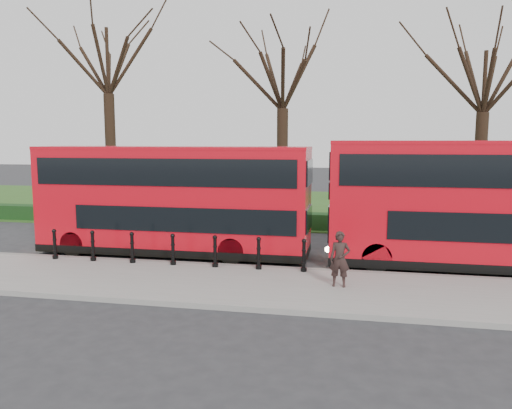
% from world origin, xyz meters
% --- Properties ---
extents(ground, '(120.00, 120.00, 0.00)m').
position_xyz_m(ground, '(0.00, 0.00, 0.00)').
color(ground, '#28282B').
rests_on(ground, ground).
extents(pavement, '(60.00, 4.00, 0.15)m').
position_xyz_m(pavement, '(0.00, -3.00, 0.07)').
color(pavement, gray).
rests_on(pavement, ground).
extents(kerb, '(60.00, 0.25, 0.16)m').
position_xyz_m(kerb, '(0.00, -1.00, 0.07)').
color(kerb, slate).
rests_on(kerb, ground).
extents(grass_verge, '(60.00, 18.00, 0.06)m').
position_xyz_m(grass_verge, '(0.00, 15.00, 0.03)').
color(grass_verge, '#2C4E1A').
rests_on(grass_verge, ground).
extents(hedge, '(60.00, 0.90, 0.80)m').
position_xyz_m(hedge, '(0.00, 6.80, 0.40)').
color(hedge, black).
rests_on(hedge, ground).
extents(yellow_line_outer, '(60.00, 0.10, 0.01)m').
position_xyz_m(yellow_line_outer, '(0.00, -0.70, 0.01)').
color(yellow_line_outer, yellow).
rests_on(yellow_line_outer, ground).
extents(yellow_line_inner, '(60.00, 0.10, 0.01)m').
position_xyz_m(yellow_line_inner, '(0.00, -0.50, 0.01)').
color(yellow_line_inner, yellow).
rests_on(yellow_line_inner, ground).
extents(tree_left, '(8.00, 8.00, 12.50)m').
position_xyz_m(tree_left, '(-8.00, 10.00, 9.09)').
color(tree_left, black).
rests_on(tree_left, ground).
extents(tree_mid, '(6.90, 6.90, 10.79)m').
position_xyz_m(tree_mid, '(2.00, 10.00, 7.84)').
color(tree_mid, black).
rests_on(tree_mid, ground).
extents(tree_right, '(6.55, 6.55, 10.23)m').
position_xyz_m(tree_right, '(12.00, 10.00, 7.43)').
color(tree_right, black).
rests_on(tree_right, ground).
extents(bollard_row, '(8.87, 0.15, 1.00)m').
position_xyz_m(bollard_row, '(-0.01, -1.35, 0.65)').
color(bollard_row, black).
rests_on(bollard_row, pavement).
extents(bus_lead, '(10.14, 2.33, 4.03)m').
position_xyz_m(bus_lead, '(-0.76, 0.72, 2.03)').
color(bus_lead, red).
rests_on(bus_lead, ground).
extents(bus_rear, '(10.69, 2.46, 4.25)m').
position_xyz_m(bus_rear, '(10.40, 0.64, 2.14)').
color(bus_rear, red).
rests_on(bus_rear, ground).
extents(pedestrian, '(0.59, 0.40, 1.58)m').
position_xyz_m(pedestrian, '(5.51, -2.78, 0.94)').
color(pedestrian, black).
rests_on(pedestrian, pavement).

